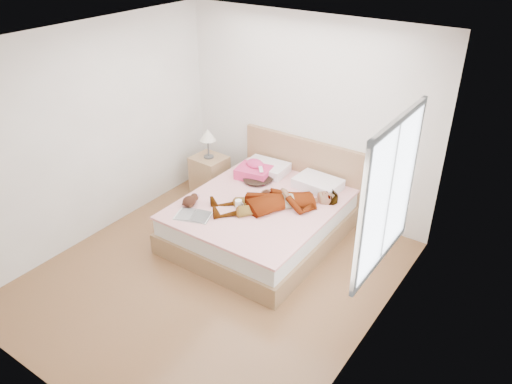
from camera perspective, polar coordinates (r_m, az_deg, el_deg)
ground at (r=5.78m, az=-4.88°, el=-9.48°), size 4.00×4.00×0.00m
woman at (r=5.99m, az=2.36°, el=-0.71°), size 1.54×1.55×0.22m
hair at (r=6.63m, az=0.31°, el=1.76°), size 0.54×0.61×0.08m
phone at (r=6.49m, az=0.57°, el=2.60°), size 0.10×0.10×0.05m
room_shell at (r=4.43m, az=14.96°, el=-0.24°), size 4.00×4.00×4.00m
bed at (r=6.30m, az=0.96°, el=-2.69°), size 1.80×2.08×1.00m
towel at (r=6.67m, az=-0.22°, el=2.48°), size 0.50×0.42×0.23m
magazine at (r=5.88m, az=-7.19°, el=-2.70°), size 0.48×0.39×0.02m
coffee_mug at (r=5.99m, az=-1.98°, el=-1.35°), size 0.12×0.08×0.09m
plush_toy at (r=6.07m, az=-7.53°, el=-0.97°), size 0.16×0.24×0.13m
nightstand at (r=7.26m, az=-5.33°, el=2.29°), size 0.48×0.43×0.99m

